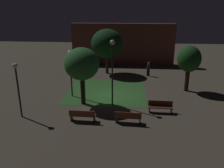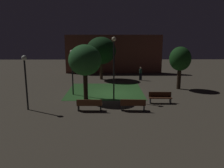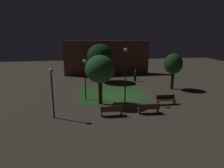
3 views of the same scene
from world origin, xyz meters
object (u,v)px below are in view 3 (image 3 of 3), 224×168
object	(u,v)px
bench_lawn_edge	(166,99)
lamp_post_near_wall	(126,67)
lamp_post_plaza_east	(52,84)
pedestrian	(135,75)
bench_front_left	(149,108)
lamp_post_path_center	(85,72)
bench_by_lamp	(112,110)
tree_right_canopy	(100,56)
tree_near_wall	(100,69)
tree_left_canopy	(173,64)

from	to	relation	value
bench_lawn_edge	lamp_post_near_wall	distance (m)	4.86
lamp_post_plaza_east	pedestrian	distance (m)	14.78
lamp_post_plaza_east	bench_front_left	bearing A→B (deg)	-2.76
lamp_post_path_center	pedestrian	bearing A→B (deg)	43.76
bench_by_lamp	tree_right_canopy	size ratio (longest dim) A/B	0.35
tree_near_wall	tree_left_canopy	bearing A→B (deg)	23.02
lamp_post_path_center	lamp_post_plaza_east	world-z (taller)	lamp_post_path_center
tree_left_canopy	lamp_post_plaza_east	bearing A→B (deg)	-153.45
tree_right_canopy	bench_lawn_edge	bearing A→B (deg)	-63.60
bench_front_left	tree_near_wall	distance (m)	5.52
lamp_post_path_center	bench_lawn_edge	bearing A→B (deg)	-20.13
bench_lawn_edge	bench_by_lamp	bearing A→B (deg)	-160.71
pedestrian	tree_left_canopy	bearing A→B (deg)	-54.51
tree_near_wall	pedestrian	xyz separation A→B (m)	(5.73, 8.35, -2.44)
bench_front_left	tree_right_canopy	distance (m)	12.69
tree_near_wall	lamp_post_plaza_east	world-z (taller)	tree_near_wall
tree_right_canopy	tree_near_wall	size ratio (longest dim) A/B	1.11
tree_near_wall	lamp_post_near_wall	size ratio (longest dim) A/B	0.89
bench_front_left	pedestrian	world-z (taller)	pedestrian
bench_front_left	lamp_post_near_wall	size ratio (longest dim) A/B	0.35
bench_by_lamp	bench_lawn_edge	distance (m)	5.81
tree_left_canopy	lamp_post_path_center	bearing A→B (deg)	-167.85
bench_lawn_edge	tree_left_canopy	size ratio (longest dim) A/B	0.43
bench_lawn_edge	lamp_post_near_wall	xyz separation A→B (m)	(-3.68, 1.09, 2.99)
tree_left_canopy	lamp_post_plaza_east	world-z (taller)	tree_left_canopy
lamp_post_plaza_east	lamp_post_near_wall	distance (m)	6.89
bench_lawn_edge	lamp_post_plaza_east	bearing A→B (deg)	-171.19
lamp_post_path_center	pedestrian	world-z (taller)	lamp_post_path_center
lamp_post_plaza_east	tree_right_canopy	bearing A→B (deg)	66.94
bench_lawn_edge	tree_near_wall	bearing A→B (deg)	169.70
lamp_post_near_wall	pedestrian	distance (m)	9.38
lamp_post_near_wall	tree_near_wall	bearing A→B (deg)	179.84
tree_left_canopy	tree_near_wall	distance (m)	9.75
bench_lawn_edge	pedestrian	xyz separation A→B (m)	(-0.31, 9.44, 0.37)
bench_lawn_edge	lamp_post_near_wall	world-z (taller)	lamp_post_near_wall
tree_right_canopy	pedestrian	distance (m)	5.44
bench_by_lamp	pedestrian	distance (m)	12.49
tree_near_wall	bench_front_left	bearing A→B (deg)	-39.41
bench_front_left	lamp_post_near_wall	world-z (taller)	lamp_post_near_wall
bench_by_lamp	bench_lawn_edge	xyz separation A→B (m)	(5.48, 1.92, 0.00)
bench_front_left	lamp_post_path_center	xyz separation A→B (m)	(-4.98, 4.61, 2.32)
tree_left_canopy	tree_right_canopy	size ratio (longest dim) A/B	0.83
bench_front_left	bench_by_lamp	bearing A→B (deg)	-180.00
tree_left_canopy	lamp_post_plaza_east	xyz separation A→B (m)	(-12.93, -6.46, -0.24)
tree_left_canopy	tree_near_wall	bearing A→B (deg)	-156.98
bench_front_left	tree_right_canopy	world-z (taller)	tree_right_canopy
lamp_post_plaza_east	lamp_post_near_wall	size ratio (longest dim) A/B	0.76
pedestrian	bench_by_lamp	bearing A→B (deg)	-114.48
lamp_post_path_center	bench_front_left	bearing A→B (deg)	-42.79
lamp_post_near_wall	tree_right_canopy	bearing A→B (deg)	98.49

